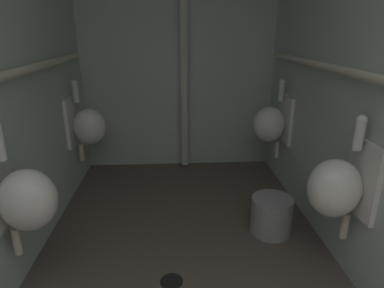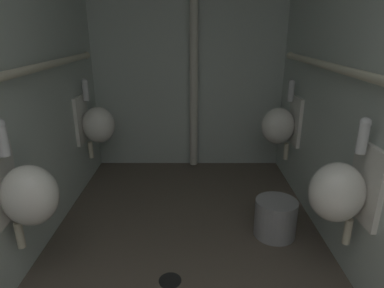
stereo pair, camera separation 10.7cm
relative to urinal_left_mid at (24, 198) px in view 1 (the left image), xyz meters
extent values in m
cube|color=#B6C2BA|center=(0.85, 1.94, 0.65)|extent=(2.12, 0.06, 2.54)
ellipsoid|color=silver|center=(0.02, 0.00, -0.01)|extent=(0.30, 0.26, 0.34)
cylinder|color=beige|center=(-0.08, 0.00, -0.26)|extent=(0.04, 0.04, 0.16)
ellipsoid|color=silver|center=(0.02, 1.38, -0.01)|extent=(0.30, 0.26, 0.34)
cube|color=silver|center=(-0.13, 1.38, 0.04)|extent=(0.03, 0.30, 0.44)
cylinder|color=silver|center=(-0.07, 1.38, 0.30)|extent=(0.06, 0.06, 0.16)
sphere|color=silver|center=(-0.07, 1.38, 0.38)|extent=(0.06, 0.06, 0.06)
cylinder|color=beige|center=(-0.08, 1.38, -0.26)|extent=(0.04, 0.04, 0.16)
ellipsoid|color=silver|center=(1.69, 0.04, -0.01)|extent=(0.30, 0.26, 0.34)
cube|color=silver|center=(1.84, 0.04, 0.04)|extent=(0.03, 0.30, 0.44)
cylinder|color=silver|center=(1.78, 0.04, 0.30)|extent=(0.06, 0.06, 0.16)
sphere|color=silver|center=(1.78, 0.04, 0.38)|extent=(0.06, 0.06, 0.06)
cylinder|color=beige|center=(1.79, 0.04, -0.26)|extent=(0.04, 0.04, 0.16)
ellipsoid|color=silver|center=(1.69, 1.34, -0.01)|extent=(0.30, 0.26, 0.34)
cube|color=silver|center=(1.84, 1.34, 0.04)|extent=(0.03, 0.30, 0.44)
cylinder|color=silver|center=(1.78, 1.34, 0.30)|extent=(0.06, 0.06, 0.16)
sphere|color=silver|center=(1.78, 1.34, 0.38)|extent=(0.06, 0.06, 0.06)
cylinder|color=beige|center=(1.79, 1.34, -0.26)|extent=(0.04, 0.04, 0.16)
sphere|color=beige|center=(-0.09, 1.58, 0.60)|extent=(0.06, 0.06, 0.06)
cylinder|color=beige|center=(1.80, -0.02, 0.60)|extent=(0.05, 3.13, 0.05)
sphere|color=beige|center=(1.80, 1.54, 0.60)|extent=(0.06, 0.06, 0.06)
cylinder|color=beige|center=(0.91, 1.83, 0.65)|extent=(0.09, 0.09, 2.49)
cylinder|color=black|center=(0.76, 0.04, -0.62)|extent=(0.14, 0.14, 0.01)
cylinder|color=gray|center=(1.51, 0.53, -0.48)|extent=(0.30, 0.30, 0.28)
camera|label=1|loc=(0.79, -1.58, 0.83)|focal=30.81mm
camera|label=2|loc=(0.89, -1.58, 0.83)|focal=30.81mm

